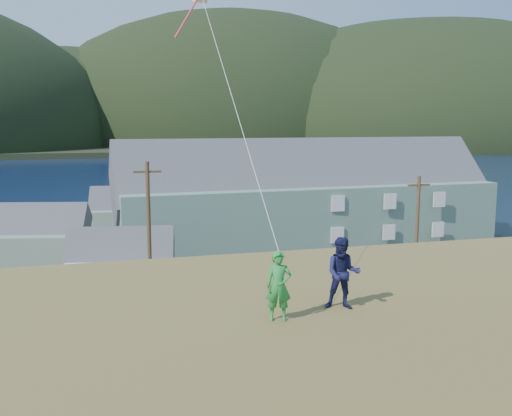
{
  "coord_description": "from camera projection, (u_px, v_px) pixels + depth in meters",
  "views": [
    {
      "loc": [
        -4.95,
        -31.77,
        11.78
      ],
      "look_at": [
        0.38,
        -12.4,
        8.8
      ],
      "focal_mm": 40.0,
      "sensor_mm": 36.0,
      "label": 1
    }
  ],
  "objects": [
    {
      "name": "far_hills",
      "position": [
        176.0,
        142.0,
        308.84
      ],
      "size": [
        760.0,
        265.0,
        143.0
      ],
      "color": "black",
      "rests_on": "ground"
    },
    {
      "name": "kite_flyer_green",
      "position": [
        279.0,
        286.0,
        13.29
      ],
      "size": [
        0.68,
        0.53,
        1.65
      ],
      "primitive_type": "imported",
      "rotation": [
        0.0,
        0.0,
        -0.25
      ],
      "color": "#258734",
      "rests_on": "hillside"
    },
    {
      "name": "parked_cars",
      "position": [
        44.0,
        247.0,
        50.96
      ],
      "size": [
        24.27,
        12.88,
        1.54
      ],
      "color": "silver",
      "rests_on": "waterfront_lot"
    },
    {
      "name": "waterfront_lot",
      "position": [
        162.0,
        260.0,
        49.54
      ],
      "size": [
        72.0,
        36.0,
        0.12
      ],
      "primitive_type": "cube",
      "color": "#28282B",
      "rests_on": "ground"
    },
    {
      "name": "grass_strip",
      "position": [
        199.0,
        338.0,
        31.42
      ],
      "size": [
        110.0,
        8.0,
        0.1
      ],
      "primitive_type": "cube",
      "color": "#4C3D19",
      "rests_on": "ground"
    },
    {
      "name": "shed_palegreen_far",
      "position": [
        136.0,
        213.0,
        60.09
      ],
      "size": [
        10.13,
        6.64,
        6.37
      ],
      "rotation": [
        0.0,
        0.0,
        -0.14
      ],
      "color": "gray",
      "rests_on": "waterfront_lot"
    },
    {
      "name": "kite_flyer_navy",
      "position": [
        343.0,
        273.0,
        14.13
      ],
      "size": [
        1.07,
        0.96,
        1.81
      ],
      "primitive_type": "imported",
      "rotation": [
        0.0,
        0.0,
        -0.39
      ],
      "color": "#16183F",
      "rests_on": "hillside"
    },
    {
      "name": "utility_poles",
      "position": [
        155.0,
        247.0,
        33.57
      ],
      "size": [
        33.17,
        0.24,
        9.51
      ],
      "color": "#47331E",
      "rests_on": "waterfront_lot"
    },
    {
      "name": "wharf",
      "position": [
        93.0,
        217.0,
        69.84
      ],
      "size": [
        26.0,
        14.0,
        0.9
      ],
      "primitive_type": "cube",
      "color": "gray",
      "rests_on": "ground"
    },
    {
      "name": "lodge",
      "position": [
        307.0,
        198.0,
        54.05
      ],
      "size": [
        36.24,
        11.78,
        12.59
      ],
      "rotation": [
        0.0,
        0.0,
        0.05
      ],
      "color": "slate",
      "rests_on": "waterfront_lot"
    },
    {
      "name": "far_shore",
      "position": [
        107.0,
        141.0,
        347.93
      ],
      "size": [
        900.0,
        320.0,
        2.0
      ],
      "primitive_type": "cube",
      "color": "black",
      "rests_on": "ground"
    },
    {
      "name": "ground",
      "position": [
        194.0,
        327.0,
        33.33
      ],
      "size": [
        900.0,
        900.0,
        0.0
      ],
      "primitive_type": "plane",
      "color": "#0A1638",
      "rests_on": "ground"
    },
    {
      "name": "shed_palegreen_near",
      "position": [
        31.0,
        240.0,
        46.3
      ],
      "size": [
        9.89,
        7.32,
        6.46
      ],
      "rotation": [
        0.0,
        0.0,
        -0.22
      ],
      "color": "slate",
      "rests_on": "waterfront_lot"
    },
    {
      "name": "shed_white",
      "position": [
        120.0,
        265.0,
        38.74
      ],
      "size": [
        7.9,
        5.87,
        5.75
      ],
      "rotation": [
        0.0,
        0.0,
        -0.16
      ],
      "color": "silver",
      "rests_on": "waterfront_lot"
    }
  ]
}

